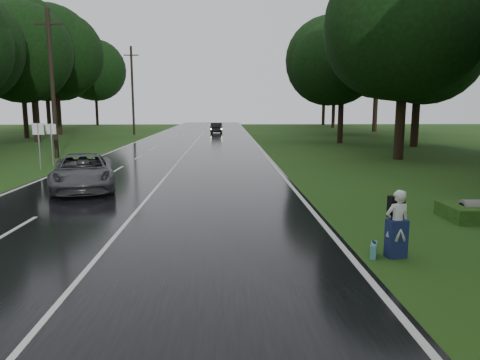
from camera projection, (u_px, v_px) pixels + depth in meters
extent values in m
plane|color=#254915|center=(105.00, 250.00, 10.78)|extent=(160.00, 160.00, 0.00)
cube|color=black|center=(183.00, 157.00, 30.50)|extent=(12.00, 140.00, 0.04)
cube|color=silver|center=(183.00, 157.00, 30.49)|extent=(0.12, 140.00, 0.01)
imported|color=#434647|center=(83.00, 172.00, 18.49)|extent=(3.74, 5.71, 1.46)
imported|color=black|center=(217.00, 128.00, 58.67)|extent=(1.54, 4.17, 1.36)
imported|color=silver|center=(397.00, 224.00, 10.17)|extent=(0.64, 0.47, 1.59)
cube|color=#17214E|center=(396.00, 239.00, 10.22)|extent=(0.49, 0.37, 0.89)
cube|color=black|center=(396.00, 207.00, 10.34)|extent=(0.39, 0.25, 0.51)
cube|color=teal|center=(374.00, 250.00, 10.29)|extent=(0.30, 0.48, 0.33)
cylinder|color=slate|center=(480.00, 219.00, 13.78)|extent=(1.24, 0.62, 0.62)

